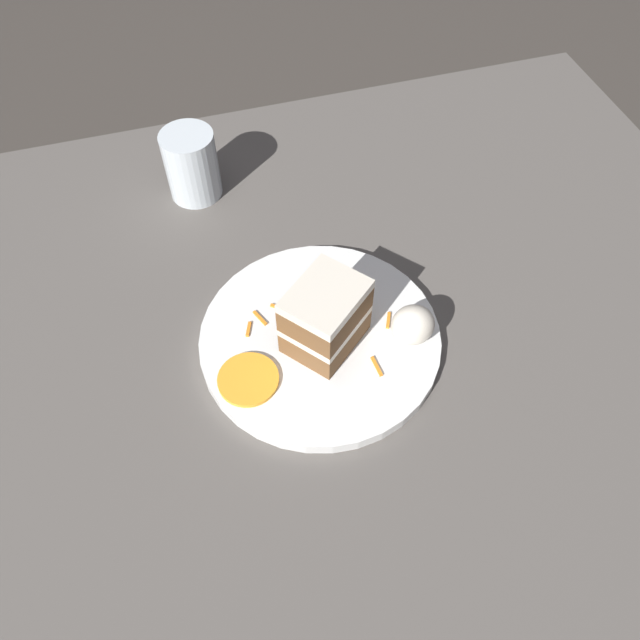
{
  "coord_description": "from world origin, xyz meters",
  "views": [
    {
      "loc": [
        -0.17,
        -0.39,
        0.68
      ],
      "look_at": [
        -0.05,
        0.02,
        0.08
      ],
      "focal_mm": 35.0,
      "sensor_mm": 36.0,
      "label": 1
    }
  ],
  "objects_px": {
    "cream_dollop": "(413,325)",
    "drinking_glass": "(192,169)",
    "cake_slice": "(325,317)",
    "plate": "(320,339)",
    "orange_garnish": "(248,379)"
  },
  "relations": [
    {
      "from": "cream_dollop",
      "to": "drinking_glass",
      "type": "bearing_deg",
      "value": 120.3
    },
    {
      "from": "cake_slice",
      "to": "drinking_glass",
      "type": "bearing_deg",
      "value": 158.31
    },
    {
      "from": "plate",
      "to": "cake_slice",
      "type": "height_order",
      "value": "cake_slice"
    },
    {
      "from": "plate",
      "to": "cream_dollop",
      "type": "distance_m",
      "value": 0.12
    },
    {
      "from": "plate",
      "to": "drinking_glass",
      "type": "xyz_separation_m",
      "value": [
        -0.1,
        0.31,
        0.04
      ]
    },
    {
      "from": "cream_dollop",
      "to": "orange_garnish",
      "type": "relative_size",
      "value": 0.73
    },
    {
      "from": "orange_garnish",
      "to": "drinking_glass",
      "type": "bearing_deg",
      "value": 90.11
    },
    {
      "from": "plate",
      "to": "cream_dollop",
      "type": "height_order",
      "value": "cream_dollop"
    },
    {
      "from": "cream_dollop",
      "to": "drinking_glass",
      "type": "height_order",
      "value": "drinking_glass"
    },
    {
      "from": "orange_garnish",
      "to": "drinking_glass",
      "type": "distance_m",
      "value": 0.35
    },
    {
      "from": "orange_garnish",
      "to": "drinking_glass",
      "type": "xyz_separation_m",
      "value": [
        -0.0,
        0.35,
        0.02
      ]
    },
    {
      "from": "cake_slice",
      "to": "plate",
      "type": "bearing_deg",
      "value": 173.33
    },
    {
      "from": "cream_dollop",
      "to": "drinking_glass",
      "type": "relative_size",
      "value": 0.51
    },
    {
      "from": "plate",
      "to": "cake_slice",
      "type": "distance_m",
      "value": 0.05
    },
    {
      "from": "cream_dollop",
      "to": "orange_garnish",
      "type": "distance_m",
      "value": 0.2
    }
  ]
}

